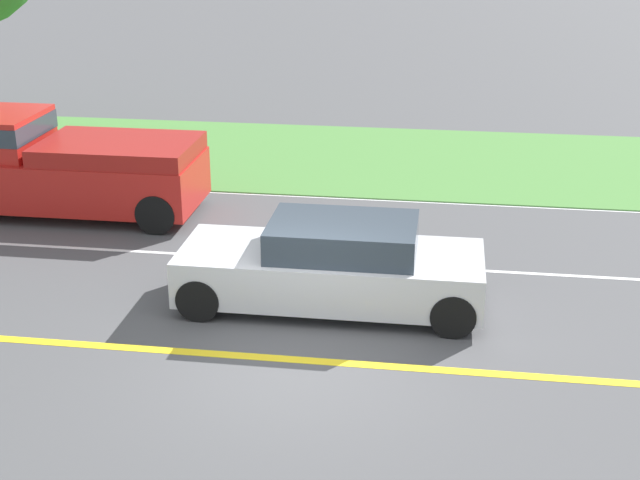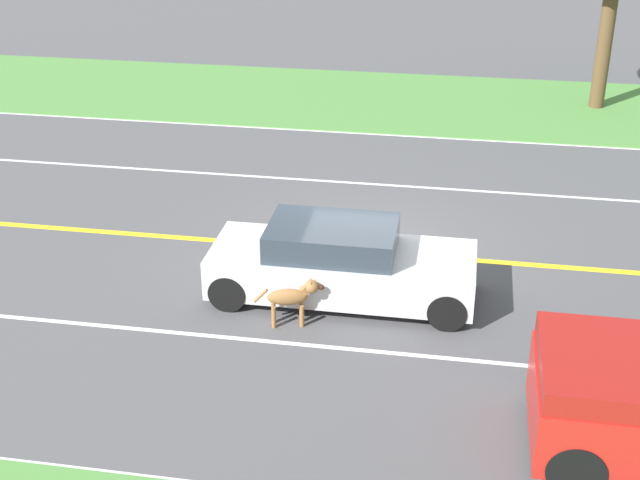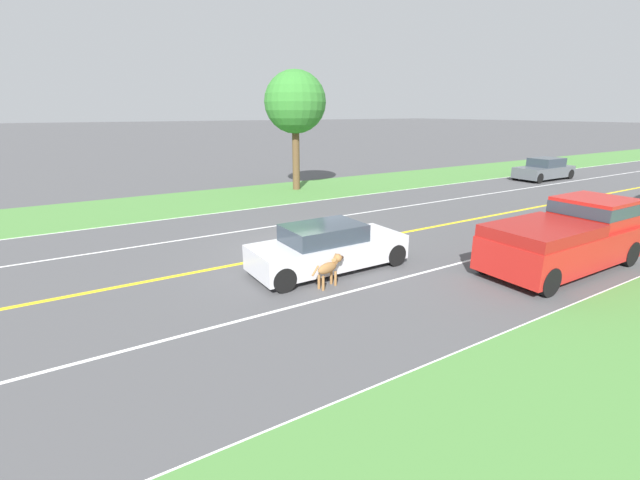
{
  "view_description": "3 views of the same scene",
  "coord_description": "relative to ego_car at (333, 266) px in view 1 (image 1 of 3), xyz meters",
  "views": [
    {
      "loc": [
        -10.64,
        -1.85,
        5.99
      ],
      "look_at": [
        2.51,
        0.05,
        0.8
      ],
      "focal_mm": 50.0,
      "sensor_mm": 36.0,
      "label": 1
    },
    {
      "loc": [
        15.54,
        1.76,
        7.89
      ],
      "look_at": [
        1.55,
        -0.66,
        0.96
      ],
      "focal_mm": 50.0,
      "sensor_mm": 36.0,
      "label": 2
    },
    {
      "loc": [
        11.75,
        -6.67,
        4.48
      ],
      "look_at": [
        2.6,
        -1.0,
        1.23
      ],
      "focal_mm": 24.0,
      "sensor_mm": 36.0,
      "label": 3
    }
  ],
  "objects": [
    {
      "name": "ground_plane",
      "position": [
        -1.81,
        0.25,
        -0.66
      ],
      "size": [
        400.0,
        400.0,
        0.0
      ],
      "primitive_type": "plane",
      "color": "#4C4C4F"
    },
    {
      "name": "grass_verge_right",
      "position": [
        8.19,
        0.25,
        -0.64
      ],
      "size": [
        6.0,
        160.0,
        0.03
      ],
      "primitive_type": "cube",
      "color": "#4C843D",
      "rests_on": "ground"
    },
    {
      "name": "dog",
      "position": [
        1.09,
        -0.63,
        -0.12
      ],
      "size": [
        0.42,
        1.17,
        0.85
      ],
      "rotation": [
        0.0,
        0.0,
        0.24
      ],
      "color": "olive",
      "rests_on": "ground"
    },
    {
      "name": "ego_car",
      "position": [
        0.0,
        0.0,
        0.0
      ],
      "size": [
        1.8,
        4.63,
        1.38
      ],
      "color": "silver",
      "rests_on": "ground"
    },
    {
      "name": "pickup_truck",
      "position": [
        3.57,
        6.03,
        0.34
      ],
      "size": [
        2.1,
        5.27,
        1.98
      ],
      "color": "red",
      "rests_on": "ground"
    },
    {
      "name": "lane_edge_line_right",
      "position": [
        5.19,
        0.25,
        -0.65
      ],
      "size": [
        0.14,
        160.0,
        0.01
      ],
      "primitive_type": "cube",
      "color": "white",
      "rests_on": "ground"
    },
    {
      "name": "centre_divider_line",
      "position": [
        -1.81,
        0.25,
        -0.65
      ],
      "size": [
        0.18,
        160.0,
        0.01
      ],
      "primitive_type": "cube",
      "color": "yellow",
      "rests_on": "ground"
    },
    {
      "name": "lane_dash_same_dir",
      "position": [
        1.69,
        0.25,
        -0.65
      ],
      "size": [
        0.1,
        160.0,
        0.01
      ],
      "primitive_type": "cube",
      "color": "white",
      "rests_on": "ground"
    }
  ]
}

